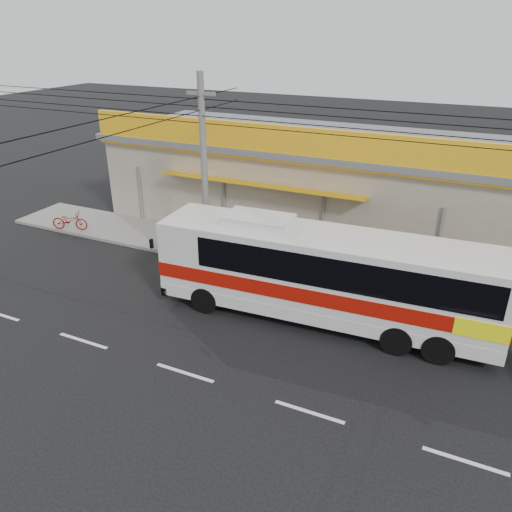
% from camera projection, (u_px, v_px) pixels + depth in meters
% --- Properties ---
extents(ground, '(120.00, 120.00, 0.00)m').
position_uv_depth(ground, '(224.00, 331.00, 17.23)').
color(ground, black).
rests_on(ground, ground).
extents(sidewalk, '(30.00, 3.20, 0.15)m').
position_uv_depth(sidewalk, '(288.00, 261.00, 22.13)').
color(sidewalk, gray).
rests_on(sidewalk, ground).
extents(lane_markings, '(50.00, 0.12, 0.01)m').
position_uv_depth(lane_markings, '(185.00, 373.00, 15.18)').
color(lane_markings, silver).
rests_on(lane_markings, ground).
extents(storefront_building, '(22.60, 9.20, 5.70)m').
position_uv_depth(storefront_building, '(329.00, 180.00, 25.74)').
color(storefront_building, gray).
rests_on(storefront_building, ground).
extents(coach_bus, '(11.88, 3.10, 3.63)m').
position_uv_depth(coach_bus, '(330.00, 272.00, 17.07)').
color(coach_bus, silver).
rests_on(coach_bus, ground).
extents(motorbike_red, '(1.93, 1.19, 0.96)m').
position_uv_depth(motorbike_red, '(70.00, 221.00, 25.16)').
color(motorbike_red, maroon).
rests_on(motorbike_red, sidewalk).
extents(motorbike_dark, '(1.80, 0.79, 1.04)m').
position_uv_depth(motorbike_dark, '(180.00, 237.00, 23.10)').
color(motorbike_dark, black).
rests_on(motorbike_dark, sidewalk).
extents(utility_pole, '(34.00, 14.00, 8.07)m').
position_uv_depth(utility_pole, '(202.00, 110.00, 19.02)').
color(utility_pole, '#626260').
rests_on(utility_pole, ground).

